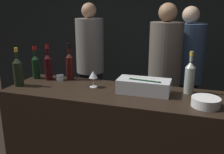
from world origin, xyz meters
name	(u,v)px	position (x,y,z in m)	size (l,w,h in m)	color
wall_back_chalkboard	(153,30)	(0.00, 2.51, 1.40)	(6.40, 0.06, 2.80)	black
bar_counter	(111,146)	(0.00, 0.30, 0.53)	(1.85, 0.61, 1.06)	black
ice_bin_with_bottles	(143,85)	(0.27, 0.35, 1.13)	(0.44, 0.21, 0.12)	silver
bowl_white	(206,102)	(0.76, 0.20, 1.10)	(0.21, 0.21, 0.07)	white
wine_glass	(93,75)	(-0.19, 0.37, 1.17)	(0.08, 0.08, 0.15)	silver
candle_votive	(60,78)	(-0.59, 0.48, 1.09)	(0.08, 0.08, 0.05)	silver
red_wine_bottle_tall	(48,66)	(-0.70, 0.46, 1.20)	(0.07, 0.07, 0.35)	black
red_wine_bottle_black_foil	(70,65)	(-0.51, 0.54, 1.21)	(0.08, 0.08, 0.36)	#380F0F
champagne_bottle	(18,71)	(-0.86, 0.20, 1.20)	(0.09, 0.09, 0.35)	black
rose_wine_bottle	(190,76)	(0.64, 0.47, 1.21)	(0.08, 0.08, 0.35)	#9EA899
red_wine_bottle_burgundy	(36,65)	(-0.85, 0.46, 1.20)	(0.07, 0.07, 0.33)	black
person_in_hoodie	(186,69)	(0.58, 1.68, 0.98)	(0.42, 0.42, 1.77)	black
person_blond_tee	(90,60)	(-0.76, 1.65, 1.01)	(0.40, 0.40, 1.82)	black
person_grey_polo	(164,73)	(0.34, 1.28, 1.01)	(0.38, 0.38, 1.81)	black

